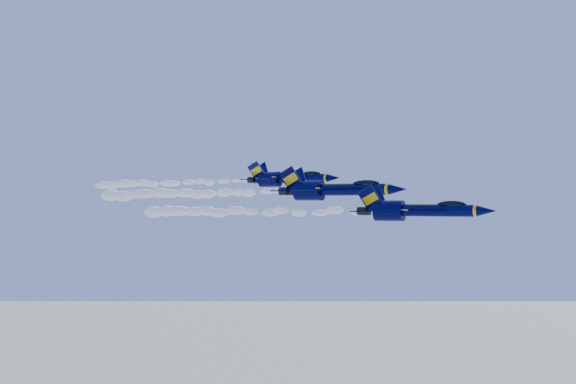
% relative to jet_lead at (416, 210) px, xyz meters
% --- Properties ---
extents(jet_lead, '(15.62, 12.81, 5.80)m').
position_rel_jet_lead_xyz_m(jet_lead, '(0.00, 0.00, 0.00)').
color(jet_lead, '#000034').
extents(smoke_trail_jet_lead, '(32.84, 1.62, 1.45)m').
position_rel_jet_lead_xyz_m(smoke_trail_jet_lead, '(-23.10, 0.00, -0.36)').
color(smoke_trail_jet_lead, white).
extents(jet_second, '(17.93, 14.71, 6.66)m').
position_rel_jet_lead_xyz_m(jet_second, '(-13.58, 7.85, 2.63)').
color(jet_second, '#000034').
extents(smoke_trail_jet_second, '(32.84, 1.85, 1.67)m').
position_rel_jet_lead_xyz_m(smoke_trail_jet_second, '(-37.66, 7.85, 2.25)').
color(smoke_trail_jet_second, white).
extents(jet_third, '(15.45, 12.67, 5.74)m').
position_rel_jet_lead_xyz_m(jet_third, '(-25.04, 16.51, 4.63)').
color(jet_third, '#000034').
extents(smoke_trail_jet_third, '(32.84, 1.60, 1.44)m').
position_rel_jet_lead_xyz_m(smoke_trail_jet_third, '(-48.06, 16.51, 4.27)').
color(smoke_trail_jet_third, white).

